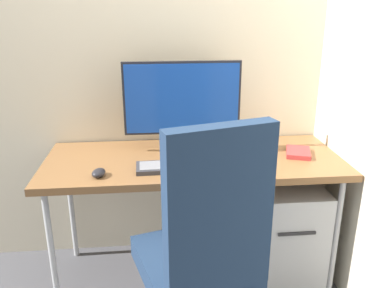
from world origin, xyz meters
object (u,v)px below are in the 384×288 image
(office_chair, at_px, (203,249))
(keyboard, at_px, (179,166))
(monitor, at_px, (182,100))
(notebook, at_px, (298,152))
(pen_holder, at_px, (262,141))
(mouse, at_px, (99,173))
(filing_cabinet, at_px, (281,228))

(office_chair, distance_m, keyboard, 0.51)
(office_chair, relative_size, monitor, 1.79)
(monitor, xyz_separation_m, notebook, (0.62, -0.14, -0.28))
(monitor, height_order, keyboard, monitor)
(monitor, relative_size, notebook, 3.66)
(monitor, distance_m, pen_holder, 0.51)
(keyboard, height_order, notebook, same)
(keyboard, distance_m, pen_holder, 0.54)
(office_chair, height_order, pen_holder, office_chair)
(keyboard, xyz_separation_m, pen_holder, (0.48, 0.23, 0.04))
(office_chair, bearing_deg, mouse, 137.68)
(keyboard, bearing_deg, pen_holder, 25.63)
(office_chair, height_order, monitor, monitor)
(notebook, bearing_deg, keyboard, -150.89)
(office_chair, relative_size, filing_cabinet, 1.97)
(monitor, height_order, notebook, monitor)
(notebook, bearing_deg, monitor, -174.88)
(filing_cabinet, bearing_deg, pen_holder, 134.38)
(office_chair, relative_size, pen_holder, 6.69)
(pen_holder, xyz_separation_m, notebook, (0.18, -0.10, -0.04))
(monitor, bearing_deg, filing_cabinet, -15.60)
(office_chair, xyz_separation_m, keyboard, (-0.06, 0.47, 0.17))
(office_chair, height_order, keyboard, office_chair)
(office_chair, distance_m, pen_holder, 0.85)
(office_chair, height_order, mouse, office_chair)
(mouse, relative_size, notebook, 0.50)
(office_chair, relative_size, keyboard, 2.65)
(filing_cabinet, xyz_separation_m, mouse, (-0.99, -0.18, 0.47))
(keyboard, distance_m, mouse, 0.40)
(office_chair, distance_m, notebook, 0.87)
(office_chair, xyz_separation_m, pen_holder, (0.42, 0.71, 0.21))
(notebook, bearing_deg, mouse, -151.88)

